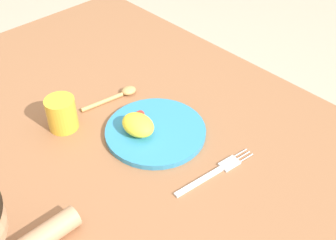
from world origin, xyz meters
name	(u,v)px	position (x,y,z in m)	size (l,w,h in m)	color
dining_table	(130,150)	(0.00, 0.00, 0.59)	(1.40, 0.96, 0.69)	#95603E
plate	(151,130)	(0.08, 0.02, 0.70)	(0.26, 0.26, 0.06)	teal
fork	(215,172)	(0.28, 0.04, 0.69)	(0.05, 0.23, 0.01)	silver
spoon	(119,95)	(-0.11, 0.05, 0.70)	(0.05, 0.18, 0.02)	tan
drinking_cup	(62,114)	(-0.11, -0.13, 0.73)	(0.08, 0.08, 0.09)	gold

